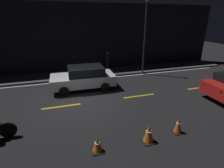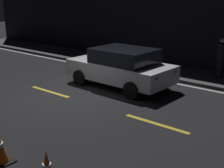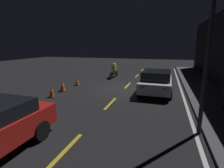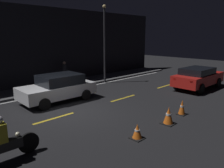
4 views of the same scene
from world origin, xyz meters
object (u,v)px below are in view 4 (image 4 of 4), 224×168
object	(u,v)px
traffic_cone_mid	(169,116)
street_lamp	(105,40)
taxi_red	(198,77)
pedestrian	(65,72)
sedan_white	(58,87)
traffic_cone_near	(137,132)
traffic_cone_far	(182,107)

from	to	relation	value
traffic_cone_mid	street_lamp	size ratio (longest dim) A/B	0.12
taxi_red	pedestrian	size ratio (longest dim) A/B	2.66
sedan_white	traffic_cone_near	distance (m)	6.02
sedan_white	traffic_cone_mid	bearing A→B (deg)	104.88
sedan_white	taxi_red	xyz separation A→B (m)	(8.39, -4.13, 0.01)
traffic_cone_far	pedestrian	world-z (taller)	pedestrian
traffic_cone_mid	street_lamp	xyz separation A→B (m)	(3.68, 7.82, 2.88)
taxi_red	street_lamp	world-z (taller)	street_lamp
pedestrian	street_lamp	world-z (taller)	street_lamp
traffic_cone_mid	traffic_cone_far	size ratio (longest dim) A/B	1.04
pedestrian	street_lamp	size ratio (longest dim) A/B	0.28
street_lamp	traffic_cone_near	bearing A→B (deg)	-125.94
traffic_cone_far	pedestrian	bearing A→B (deg)	92.17
sedan_white	traffic_cone_mid	world-z (taller)	sedan_white
traffic_cone_near	traffic_cone_far	xyz separation A→B (m)	(3.35, 0.08, 0.08)
sedan_white	pedestrian	size ratio (longest dim) A/B	2.50
traffic_cone_far	traffic_cone_mid	bearing A→B (deg)	-174.01
sedan_white	street_lamp	world-z (taller)	street_lamp
taxi_red	pedestrian	world-z (taller)	pedestrian
traffic_cone_mid	traffic_cone_far	bearing A→B (deg)	5.99
sedan_white	taxi_red	size ratio (longest dim) A/B	0.94
taxi_red	traffic_cone_mid	xyz separation A→B (m)	(-6.91, -1.91, -0.43)
traffic_cone_near	traffic_cone_mid	distance (m)	1.95
traffic_cone_far	taxi_red	bearing A→B (deg)	17.78
traffic_cone_near	traffic_cone_far	size ratio (longest dim) A/B	0.78
sedan_white	traffic_cone_mid	distance (m)	6.24
traffic_cone_far	pedestrian	xyz separation A→B (m)	(-0.35, 9.19, 0.60)
traffic_cone_mid	traffic_cone_near	bearing A→B (deg)	178.04
street_lamp	sedan_white	bearing A→B (deg)	-161.00
traffic_cone_near	street_lamp	size ratio (longest dim) A/B	0.09
taxi_red	traffic_cone_mid	bearing A→B (deg)	-163.43
traffic_cone_near	traffic_cone_mid	world-z (taller)	traffic_cone_mid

